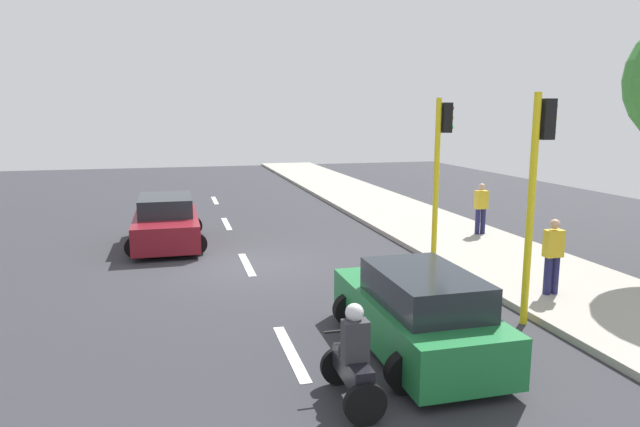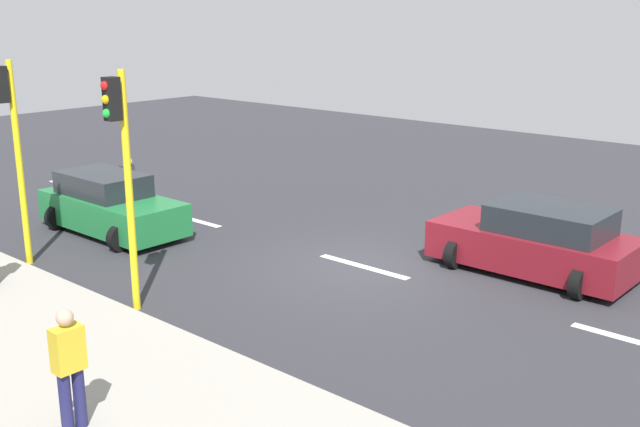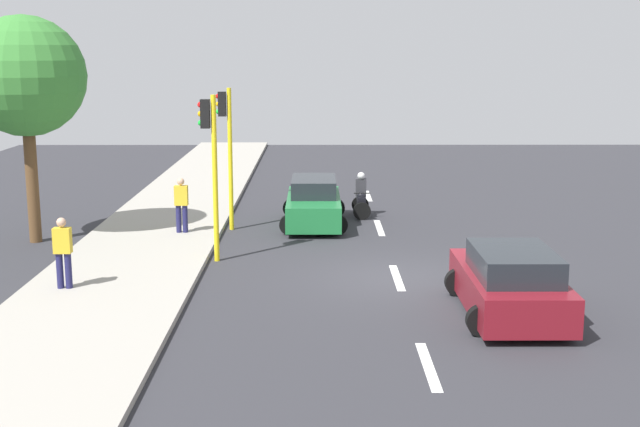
% 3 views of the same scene
% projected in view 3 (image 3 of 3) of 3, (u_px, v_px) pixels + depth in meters
% --- Properties ---
extents(ground_plane, '(40.00, 60.00, 0.10)m').
position_uv_depth(ground_plane, '(397.00, 280.00, 21.08)').
color(ground_plane, '#2D2D33').
extents(sidewalk, '(4.00, 60.00, 0.15)m').
position_uv_depth(sidewalk, '(120.00, 275.00, 21.03)').
color(sidewalk, '#9E998E').
rests_on(sidewalk, ground).
extents(lane_stripe_far_north, '(0.20, 2.40, 0.01)m').
position_uv_depth(lane_stripe_far_north, '(368.00, 196.00, 32.85)').
color(lane_stripe_far_north, white).
rests_on(lane_stripe_far_north, ground).
extents(lane_stripe_north, '(0.20, 2.40, 0.01)m').
position_uv_depth(lane_stripe_north, '(379.00, 228.00, 26.96)').
color(lane_stripe_north, white).
rests_on(lane_stripe_north, ground).
extents(lane_stripe_mid, '(0.20, 2.40, 0.01)m').
position_uv_depth(lane_stripe_mid, '(397.00, 278.00, 21.07)').
color(lane_stripe_mid, white).
rests_on(lane_stripe_mid, ground).
extents(lane_stripe_south, '(0.20, 2.40, 0.01)m').
position_uv_depth(lane_stripe_south, '(428.00, 366.00, 15.19)').
color(lane_stripe_south, white).
rests_on(lane_stripe_south, ground).
extents(car_maroon, '(2.34, 4.26, 1.52)m').
position_uv_depth(car_maroon, '(510.00, 284.00, 17.98)').
color(car_maroon, maroon).
rests_on(car_maroon, ground).
extents(car_green, '(2.13, 4.22, 1.52)m').
position_uv_depth(car_green, '(314.00, 204.00, 27.31)').
color(car_green, '#1E7238').
rests_on(car_green, ground).
extents(motorcycle, '(0.60, 1.30, 1.53)m').
position_uv_depth(motorcycle, '(361.00, 198.00, 28.75)').
color(motorcycle, black).
rests_on(motorcycle, ground).
extents(pedestrian_near_signal, '(0.40, 0.24, 1.69)m').
position_uv_depth(pedestrian_near_signal, '(181.00, 203.00, 25.46)').
color(pedestrian_near_signal, '#1E1E4C').
rests_on(pedestrian_near_signal, sidewalk).
extents(pedestrian_by_tree, '(0.40, 0.24, 1.69)m').
position_uv_depth(pedestrian_by_tree, '(63.00, 250.00, 19.47)').
color(pedestrian_by_tree, '#1E1E4C').
rests_on(pedestrian_by_tree, sidewalk).
extents(traffic_light_corner, '(0.49, 0.24, 4.50)m').
position_uv_depth(traffic_light_corner, '(227.00, 138.00, 26.18)').
color(traffic_light_corner, yellow).
rests_on(traffic_light_corner, ground).
extents(traffic_light_midblock, '(0.49, 0.24, 4.50)m').
position_uv_depth(traffic_light_midblock, '(211.00, 154.00, 22.21)').
color(traffic_light_midblock, yellow).
rests_on(traffic_light_midblock, ground).
extents(street_tree_north, '(3.50, 3.50, 6.66)m').
position_uv_depth(street_tree_north, '(25.00, 77.00, 24.10)').
color(street_tree_north, brown).
rests_on(street_tree_north, ground).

